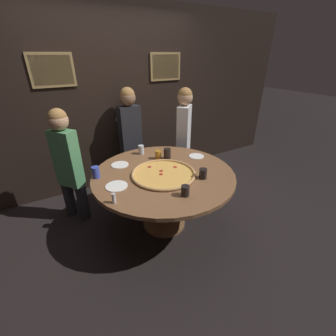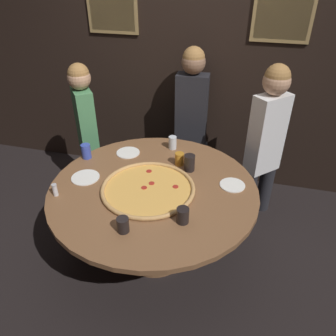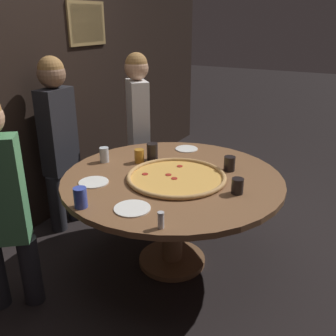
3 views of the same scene
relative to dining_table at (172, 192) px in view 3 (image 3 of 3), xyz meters
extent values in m
plane|color=black|center=(0.00, 0.00, -0.61)|extent=(24.00, 24.00, 0.00)
cube|color=black|center=(0.00, 1.39, 0.69)|extent=(6.40, 0.06, 2.60)
cube|color=#9E7F4C|center=(0.80, 1.35, 1.14)|extent=(0.52, 0.02, 0.40)
cube|color=#B2A893|center=(0.80, 1.35, 1.14)|extent=(0.46, 0.01, 0.34)
cylinder|color=brown|center=(0.00, 0.00, 0.11)|extent=(1.59, 1.59, 0.04)
cylinder|color=brown|center=(0.00, 0.00, -0.26)|extent=(0.16, 0.16, 0.70)
cylinder|color=brown|center=(0.00, 0.00, -0.59)|extent=(0.52, 0.52, 0.04)
cylinder|color=#E5A84C|center=(-0.03, -0.05, 0.14)|extent=(0.67, 0.67, 0.01)
torus|color=tan|center=(-0.03, -0.05, 0.15)|extent=(0.71, 0.71, 0.03)
cylinder|color=#A8281E|center=(-0.09, 0.18, 0.14)|extent=(0.04, 0.04, 0.00)
cylinder|color=#A8281E|center=(-0.02, 0.02, 0.14)|extent=(0.04, 0.04, 0.00)
cylinder|color=#A8281E|center=(-0.06, -0.05, 0.14)|extent=(0.04, 0.04, 0.00)
cylinder|color=#A8281E|center=(0.17, 0.03, 0.14)|extent=(0.04, 0.04, 0.00)
cylinder|color=silver|center=(0.00, 0.61, 0.19)|extent=(0.07, 0.07, 0.12)
cylinder|color=black|center=(-0.05, -0.50, 0.18)|extent=(0.08, 0.08, 0.10)
cylinder|color=#384CB7|center=(-0.68, 0.26, 0.19)|extent=(0.08, 0.08, 0.13)
cylinder|color=black|center=(0.30, -0.32, 0.18)|extent=(0.08, 0.08, 0.11)
cylinder|color=black|center=(0.22, 0.30, 0.20)|extent=(0.09, 0.09, 0.14)
cylinder|color=#BC7A23|center=(0.12, 0.36, 0.18)|extent=(0.08, 0.08, 0.11)
cylinder|color=white|center=(-0.56, -0.02, 0.13)|extent=(0.22, 0.22, 0.01)
cylinder|color=white|center=(-0.36, 0.43, 0.13)|extent=(0.21, 0.21, 0.01)
cylinder|color=white|center=(0.58, 0.17, 0.13)|extent=(0.19, 0.19, 0.01)
cylinder|color=silver|center=(-0.66, -0.28, 0.17)|extent=(0.04, 0.04, 0.08)
cylinder|color=#B7B7BC|center=(-0.66, -0.28, 0.22)|extent=(0.04, 0.04, 0.01)
cylinder|color=#232328|center=(0.18, 1.15, -0.35)|extent=(0.15, 0.15, 0.53)
cylinder|color=#232328|center=(-0.05, 1.14, -0.35)|extent=(0.15, 0.15, 0.53)
cube|color=#232328|center=(0.06, 1.14, 0.29)|extent=(0.33, 0.19, 0.74)
sphere|color=#8C664C|center=(0.06, 1.14, 0.77)|extent=(0.23, 0.23, 0.23)
sphere|color=#9E703D|center=(0.06, 1.14, 0.81)|extent=(0.21, 0.21, 0.21)
cylinder|color=#232328|center=(0.89, 0.89, -0.35)|extent=(0.20, 0.20, 0.52)
cylinder|color=#232328|center=(0.73, 0.73, -0.35)|extent=(0.20, 0.20, 0.52)
cube|color=white|center=(0.81, 0.81, 0.28)|extent=(0.34, 0.34, 0.73)
sphere|color=tan|center=(0.81, 0.81, 0.75)|extent=(0.23, 0.23, 0.23)
sphere|color=#9E703D|center=(0.81, 0.81, 0.79)|extent=(0.21, 0.21, 0.21)
cylinder|color=#232328|center=(-0.83, 0.62, -0.36)|extent=(0.18, 0.18, 0.49)
camera|label=1|loc=(-1.07, -1.95, 1.32)|focal=24.00mm
camera|label=2|loc=(0.61, -1.91, 1.62)|focal=35.00mm
camera|label=3|loc=(-2.20, -1.16, 1.20)|focal=40.00mm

